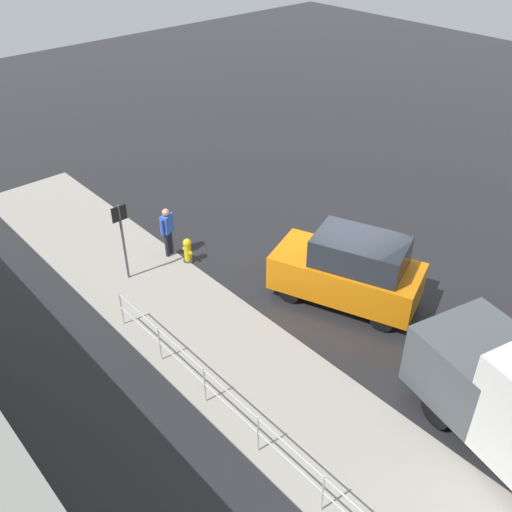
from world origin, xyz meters
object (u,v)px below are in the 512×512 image
Objects in this scene: fire_hydrant at (188,251)px; sign_post at (122,232)px; pedestrian at (167,229)px; moving_hatchback at (350,270)px.

fire_hydrant is 0.33× the size of sign_post.
sign_post is at bearing 97.04° from pedestrian.
fire_hydrant is (4.39, 2.13, -0.63)m from moving_hatchback.
sign_post is (4.85, 3.91, 0.55)m from moving_hatchback.
sign_post is at bearing 38.89° from moving_hatchback.
moving_hatchback is 2.62× the size of pedestrian.
moving_hatchback is 5.30× the size of fire_hydrant.
pedestrian is at bearing 18.92° from fire_hydrant.
fire_hydrant is at bearing -104.44° from sign_post.
fire_hydrant is 0.50× the size of pedestrian.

